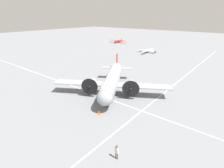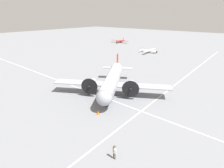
{
  "view_description": "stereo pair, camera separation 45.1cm",
  "coord_description": "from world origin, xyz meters",
  "px_view_note": "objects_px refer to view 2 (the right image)",
  "views": [
    {
      "loc": [
        -24.75,
        -19.64,
        14.25
      ],
      "look_at": [
        0.0,
        0.0,
        1.72
      ],
      "focal_mm": 28.0,
      "sensor_mm": 36.0,
      "label": 1
    },
    {
      "loc": [
        -24.47,
        -20.0,
        14.25
      ],
      "look_at": [
        0.0,
        0.0,
        1.72
      ],
      "focal_mm": 28.0,
      "sensor_mm": 36.0,
      "label": 2
    }
  ],
  "objects_px": {
    "light_aircraft_distant": "(149,51)",
    "traffic_cone": "(98,113)",
    "crew_foreground": "(114,151)",
    "light_aircraft_taxiing": "(120,41)",
    "suitcase_near_door": "(131,82)",
    "airliner_main": "(112,81)"
  },
  "relations": [
    {
      "from": "crew_foreground",
      "to": "traffic_cone",
      "type": "relative_size",
      "value": 2.6
    },
    {
      "from": "crew_foreground",
      "to": "suitcase_near_door",
      "type": "bearing_deg",
      "value": -52.0
    },
    {
      "from": "light_aircraft_taxiing",
      "to": "light_aircraft_distant",
      "type": "bearing_deg",
      "value": 53.76
    },
    {
      "from": "light_aircraft_taxiing",
      "to": "crew_foreground",
      "type": "bearing_deg",
      "value": 30.07
    },
    {
      "from": "crew_foreground",
      "to": "light_aircraft_taxiing",
      "type": "distance_m",
      "value": 83.52
    },
    {
      "from": "light_aircraft_distant",
      "to": "traffic_cone",
      "type": "distance_m",
      "value": 49.74
    },
    {
      "from": "airliner_main",
      "to": "light_aircraft_taxiing",
      "type": "xyz_separation_m",
      "value": [
        54.38,
        38.74,
        -1.74
      ]
    },
    {
      "from": "airliner_main",
      "to": "light_aircraft_taxiing",
      "type": "relative_size",
      "value": 1.93
    },
    {
      "from": "airliner_main",
      "to": "crew_foreground",
      "type": "distance_m",
      "value": 16.88
    },
    {
      "from": "suitcase_near_door",
      "to": "traffic_cone",
      "type": "bearing_deg",
      "value": -166.25
    },
    {
      "from": "airliner_main",
      "to": "suitcase_near_door",
      "type": "xyz_separation_m",
      "value": [
        6.97,
        0.14,
        -2.33
      ]
    },
    {
      "from": "airliner_main",
      "to": "light_aircraft_distant",
      "type": "xyz_separation_m",
      "value": [
        39.57,
        12.96,
        -1.77
      ]
    },
    {
      "from": "airliner_main",
      "to": "light_aircraft_taxiing",
      "type": "distance_m",
      "value": 66.79
    },
    {
      "from": "light_aircraft_distant",
      "to": "light_aircraft_taxiing",
      "type": "relative_size",
      "value": 0.93
    },
    {
      "from": "airliner_main",
      "to": "traffic_cone",
      "type": "relative_size",
      "value": 32.1
    },
    {
      "from": "suitcase_near_door",
      "to": "airliner_main",
      "type": "bearing_deg",
      "value": -178.82
    },
    {
      "from": "crew_foreground",
      "to": "airliner_main",
      "type": "bearing_deg",
      "value": -40.8
    },
    {
      "from": "light_aircraft_taxiing",
      "to": "suitcase_near_door",
      "type": "bearing_deg",
      "value": 32.78
    },
    {
      "from": "light_aircraft_distant",
      "to": "traffic_cone",
      "type": "xyz_separation_m",
      "value": [
        -46.98,
        -16.33,
        -0.5
      ]
    },
    {
      "from": "suitcase_near_door",
      "to": "light_aircraft_distant",
      "type": "height_order",
      "value": "light_aircraft_distant"
    },
    {
      "from": "suitcase_near_door",
      "to": "light_aircraft_distant",
      "type": "relative_size",
      "value": 0.05
    },
    {
      "from": "suitcase_near_door",
      "to": "light_aircraft_taxiing",
      "type": "height_order",
      "value": "light_aircraft_taxiing"
    }
  ]
}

